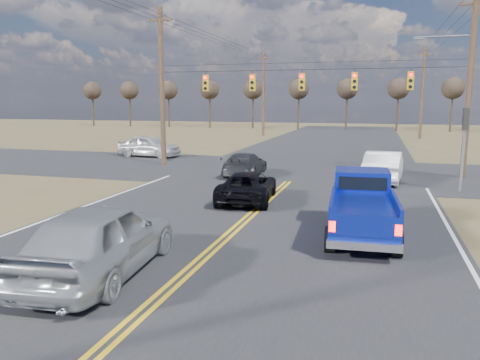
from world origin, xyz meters
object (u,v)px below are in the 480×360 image
(white_car_queue, at_px, (384,166))
(cross_car_west, at_px, (149,146))
(silver_suv, at_px, (100,239))
(dgrey_car_queue, at_px, (245,164))
(pickup_truck, at_px, (362,207))
(black_suv, at_px, (247,186))

(white_car_queue, relative_size, cross_car_west, 1.03)
(cross_car_west, bearing_deg, silver_suv, -149.82)
(white_car_queue, height_order, cross_car_west, cross_car_west)
(dgrey_car_queue, distance_m, cross_car_west, 11.48)
(silver_suv, bearing_deg, white_car_queue, -118.33)
(pickup_truck, xyz_separation_m, cross_car_west, (-16.19, 17.21, -0.12))
(silver_suv, distance_m, white_car_queue, 17.22)
(black_suv, xyz_separation_m, dgrey_car_queue, (-1.98, 6.64, 0.02))
(silver_suv, bearing_deg, dgrey_car_queue, -92.35)
(pickup_truck, height_order, silver_suv, pickup_truck)
(black_suv, height_order, dgrey_car_queue, dgrey_car_queue)
(white_car_queue, bearing_deg, pickup_truck, 91.03)
(silver_suv, xyz_separation_m, black_suv, (1.16, 9.20, -0.28))
(black_suv, bearing_deg, pickup_truck, 134.13)
(dgrey_car_queue, bearing_deg, white_car_queue, 178.77)
(silver_suv, bearing_deg, pickup_truck, -144.12)
(cross_car_west, bearing_deg, pickup_truck, -131.04)
(dgrey_car_queue, bearing_deg, black_suv, 105.33)
(dgrey_car_queue, bearing_deg, cross_car_west, -36.25)
(pickup_truck, distance_m, dgrey_car_queue, 12.61)
(silver_suv, relative_size, dgrey_car_queue, 1.19)
(pickup_truck, height_order, black_suv, pickup_truck)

